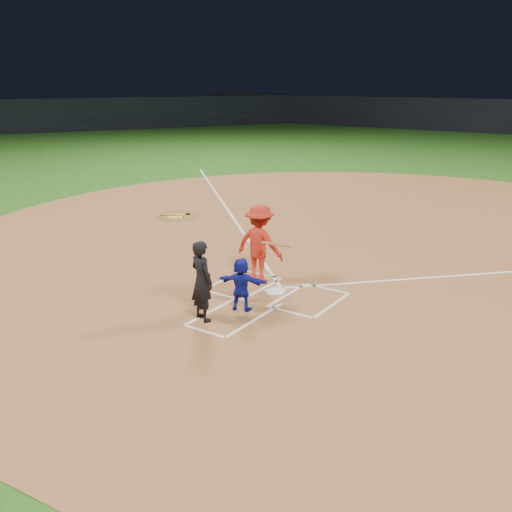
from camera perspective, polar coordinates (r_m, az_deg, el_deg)
The scene contains 13 objects.
ground at distance 14.26m, azimuth 1.90°, elevation -3.64°, with size 120.00×120.00×0.00m, color #1F5014.
home_plate_dirt at distance 19.37m, azimuth 11.34°, elevation 1.76°, with size 28.00×28.00×0.01m, color brown.
stadium_wall_left at distance 60.51m, azimuth -20.97°, elevation 12.97°, with size 1.20×60.00×3.20m, color black.
home_plate at distance 14.25m, azimuth 1.90°, elevation -3.56°, with size 0.60×0.60×0.02m, color silver.
on_deck_circle at distance 22.23m, azimuth -7.90°, elevation 3.97°, with size 1.70×1.70×0.01m, color brown.
on_deck_logo at distance 22.23m, azimuth -7.90°, elevation 3.99°, with size 0.80×0.80×0.00m, color yellow.
on_deck_bat_a at distance 22.30m, azimuth -7.19°, elevation 4.15°, with size 0.06×0.06×0.84m, color olive.
on_deck_bat_b at distance 22.28m, azimuth -8.46°, elevation 4.08°, with size 0.06×0.06×0.84m, color #A06B3A.
bat_weight_donut at distance 22.38m, azimuth -6.84°, elevation 4.19°, with size 0.19×0.19×0.05m, color black.
catcher at distance 12.97m, azimuth -1.48°, elevation -2.83°, with size 1.15×0.37×1.24m, color #121B99.
umpire at distance 12.40m, azimuth -5.45°, elevation -2.49°, with size 0.66×0.43×1.80m, color black.
chalk_markings at distance 18.73m, azimuth 10.49°, elevation 1.30°, with size 28.35×17.32×0.01m.
batter_at_plate at distance 14.66m, azimuth 0.36°, elevation 1.24°, with size 1.50×0.93×2.05m.
Camera 1 is at (7.00, -11.32, 5.12)m, focal length 40.00 mm.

